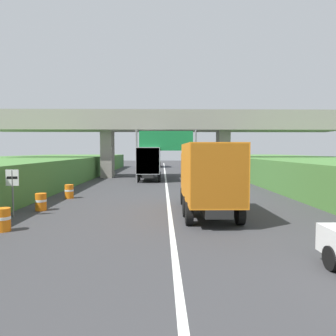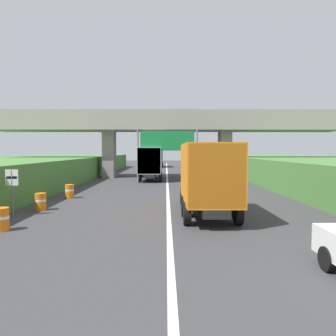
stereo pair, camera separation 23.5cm
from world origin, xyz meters
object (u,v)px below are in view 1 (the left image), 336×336
truck_silver (149,162)px  truck_blue (154,157)px  speed_limit_sign (12,186)px  construction_barrel_3 (69,191)px  overhead_highway_sign (166,144)px  truck_orange (207,175)px  construction_barrel_2 (41,202)px  construction_barrel_1 (3,219)px

truck_silver → truck_blue: bearing=90.4°
speed_limit_sign → truck_blue: bearing=83.2°
truck_blue → construction_barrel_3: bearing=-96.5°
overhead_highway_sign → speed_limit_sign: (-7.40, -15.61, -2.28)m
overhead_highway_sign → truck_orange: size_ratio=0.81×
truck_silver → construction_barrel_3: truck_silver is taller
truck_silver → construction_barrel_2: 17.84m
truck_blue → construction_barrel_2: (-4.75, -44.12, -1.47)m
truck_silver → construction_barrel_3: (-4.70, -12.85, -1.47)m
construction_barrel_2 → construction_barrel_3: size_ratio=1.00×
truck_orange → construction_barrel_3: size_ratio=8.11×
truck_blue → construction_barrel_1: size_ratio=8.11×
overhead_highway_sign → truck_silver: 3.92m
overhead_highway_sign → construction_barrel_2: size_ratio=6.53×
construction_barrel_1 → construction_barrel_2: (-0.16, 4.22, 0.00)m
overhead_highway_sign → construction_barrel_2: overhead_highway_sign is taller
truck_blue → speed_limit_sign: bearing=-96.8°
overhead_highway_sign → truck_blue: size_ratio=0.81×
construction_barrel_3 → truck_orange: bearing=-32.5°
truck_orange → construction_barrel_3: bearing=147.5°
speed_limit_sign → construction_barrel_1: size_ratio=2.48×
overhead_highway_sign → construction_barrel_1: bearing=-109.6°
truck_blue → construction_barrel_1: 48.59m
truck_silver → construction_barrel_2: truck_silver is taller
truck_silver → construction_barrel_3: bearing=-110.1°
overhead_highway_sign → truck_orange: bearing=-83.1°
truck_orange → construction_barrel_3: truck_orange is taller
construction_barrel_2 → construction_barrel_3: (0.22, 4.22, 0.00)m
truck_silver → construction_barrel_3: size_ratio=8.11×
overhead_highway_sign → speed_limit_sign: size_ratio=2.64×
speed_limit_sign → truck_blue: size_ratio=0.31×
overhead_highway_sign → truck_orange: 15.35m
construction_barrel_2 → construction_barrel_3: 4.23m
overhead_highway_sign → truck_blue: 30.15m
truck_silver → truck_blue: size_ratio=1.00×
construction_barrel_2 → construction_barrel_3: same height
truck_orange → construction_barrel_2: 8.70m
overhead_highway_sign → truck_silver: (-1.76, 2.99, -1.82)m
construction_barrel_1 → construction_barrel_2: size_ratio=1.00×
truck_blue → construction_barrel_3: truck_blue is taller
truck_blue → construction_barrel_1: bearing=-95.4°
overhead_highway_sign → speed_limit_sign: bearing=-115.4°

